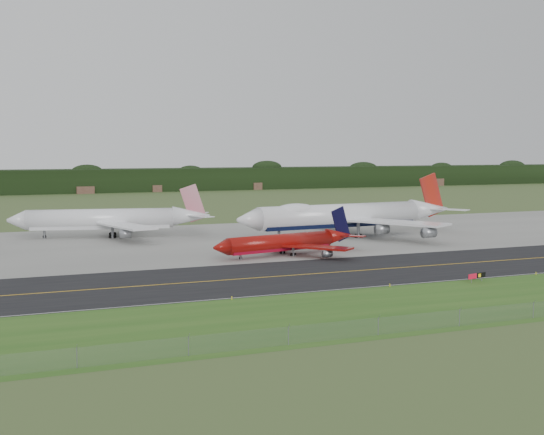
% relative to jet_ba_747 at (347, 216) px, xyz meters
% --- Properties ---
extents(ground, '(600.00, 600.00, 0.00)m').
position_rel_jet_ba_747_xyz_m(ground, '(-27.97, -45.06, -5.50)').
color(ground, '#395527').
rests_on(ground, ground).
extents(grass_verge, '(400.00, 30.00, 0.01)m').
position_rel_jet_ba_747_xyz_m(grass_verge, '(-27.97, -80.06, -5.49)').
color(grass_verge, '#2A5719').
rests_on(grass_verge, ground).
extents(taxiway, '(400.00, 32.00, 0.02)m').
position_rel_jet_ba_747_xyz_m(taxiway, '(-27.97, -49.06, -5.49)').
color(taxiway, black).
rests_on(taxiway, ground).
extents(apron, '(400.00, 78.00, 0.01)m').
position_rel_jet_ba_747_xyz_m(apron, '(-27.97, 5.94, -5.49)').
color(apron, gray).
rests_on(apron, ground).
extents(taxiway_centreline, '(400.00, 0.40, 0.00)m').
position_rel_jet_ba_747_xyz_m(taxiway_centreline, '(-27.97, -49.06, -5.47)').
color(taxiway_centreline, '#EEAC16').
rests_on(taxiway_centreline, taxiway).
extents(taxiway_edge_line, '(400.00, 0.25, 0.00)m').
position_rel_jet_ba_747_xyz_m(taxiway_edge_line, '(-27.97, -64.56, -5.47)').
color(taxiway_edge_line, silver).
rests_on(taxiway_edge_line, taxiway).
extents(perimeter_fence, '(320.00, 0.10, 320.00)m').
position_rel_jet_ba_747_xyz_m(perimeter_fence, '(-27.97, -93.06, -4.40)').
color(perimeter_fence, slate).
rests_on(perimeter_fence, ground).
extents(horizon_treeline, '(700.00, 25.00, 12.00)m').
position_rel_jet_ba_747_xyz_m(horizon_treeline, '(-27.97, 228.70, -0.03)').
color(horizon_treeline, black).
rests_on(horizon_treeline, ground).
extents(jet_ba_747, '(64.28, 53.08, 16.15)m').
position_rel_jet_ba_747_xyz_m(jet_ba_747, '(0.00, 0.00, 0.00)').
color(jet_ba_747, white).
rests_on(jet_ba_747, ground).
extents(jet_red_737, '(36.15, 28.99, 9.83)m').
position_rel_jet_ba_747_xyz_m(jet_red_737, '(-27.74, -24.62, -2.78)').
color(jet_red_737, maroon).
rests_on(jet_red_737, ground).
extents(jet_star_tail, '(51.04, 42.08, 13.53)m').
position_rel_jet_ba_747_xyz_m(jet_star_tail, '(-56.14, 23.15, -0.99)').
color(jet_star_tail, white).
rests_on(jet_star_tail, ground).
extents(taxiway_sign, '(4.37, 1.32, 1.49)m').
position_rel_jet_ba_747_xyz_m(taxiway_sign, '(-11.26, -67.39, -4.44)').
color(taxiway_sign, slate).
rests_on(taxiway_sign, ground).
extents(edge_marker_left, '(0.16, 0.16, 0.50)m').
position_rel_jet_ba_747_xyz_m(edge_marker_left, '(-55.08, -65.56, -5.25)').
color(edge_marker_left, yellow).
rests_on(edge_marker_left, ground).
extents(edge_marker_center, '(0.16, 0.16, 0.50)m').
position_rel_jet_ba_747_xyz_m(edge_marker_center, '(-27.41, -65.56, -5.25)').
color(edge_marker_center, yellow).
rests_on(edge_marker_center, ground).
extents(edge_marker_right, '(0.16, 0.16, 0.50)m').
position_rel_jet_ba_747_xyz_m(edge_marker_right, '(3.23, -65.56, -5.25)').
color(edge_marker_right, yellow).
rests_on(edge_marker_right, ground).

